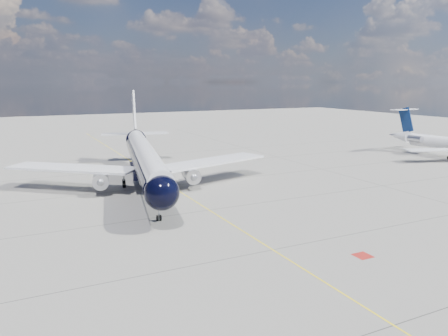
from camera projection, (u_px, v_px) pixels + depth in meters
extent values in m
plane|color=gray|center=(160.00, 179.00, 73.25)|extent=(320.00, 320.00, 0.00)
cube|color=yellow|center=(170.00, 186.00, 68.85)|extent=(0.16, 160.00, 0.01)
cube|color=maroon|center=(363.00, 256.00, 41.03)|extent=(1.60, 1.60, 0.01)
cylinder|color=black|center=(145.00, 160.00, 66.52)|extent=(11.48, 38.93, 3.89)
sphere|color=black|center=(162.00, 193.00, 47.10)|extent=(4.58, 4.58, 3.89)
cone|color=black|center=(135.00, 138.00, 89.22)|extent=(5.23, 7.80, 3.89)
cylinder|color=white|center=(145.00, 154.00, 66.33)|extent=(11.04, 40.77, 3.04)
cube|color=black|center=(162.00, 188.00, 46.79)|extent=(2.65, 1.69, 0.56)
cube|color=white|center=(72.00, 168.00, 65.43)|extent=(18.46, 16.43, 0.33)
cube|color=white|center=(212.00, 161.00, 70.88)|extent=(20.31, 10.54, 0.33)
cube|color=black|center=(146.00, 170.00, 66.80)|extent=(6.23, 10.89, 1.02)
cylinder|color=#B9B9C0|center=(101.00, 179.00, 63.30)|extent=(3.18, 5.07, 2.29)
cylinder|color=#B9B9C0|center=(191.00, 174.00, 66.67)|extent=(3.18, 5.07, 2.29)
sphere|color=gray|center=(100.00, 182.00, 61.26)|extent=(1.33, 1.33, 1.13)
sphere|color=gray|center=(194.00, 177.00, 64.63)|extent=(1.33, 1.33, 1.13)
cube|color=white|center=(100.00, 174.00, 63.34)|extent=(0.87, 3.26, 1.13)
cube|color=white|center=(191.00, 169.00, 66.72)|extent=(0.87, 3.26, 1.13)
cube|color=white|center=(134.00, 112.00, 87.72)|extent=(1.60, 6.44, 8.73)
cube|color=white|center=(135.00, 134.00, 89.06)|extent=(13.70, 5.84, 0.23)
cylinder|color=gray|center=(159.00, 210.00, 51.08)|extent=(0.22, 0.22, 2.15)
cylinder|color=black|center=(157.00, 218.00, 51.21)|extent=(0.32, 0.74, 0.72)
cylinder|color=black|center=(161.00, 218.00, 51.31)|extent=(0.32, 0.74, 0.72)
cylinder|color=gray|center=(124.00, 178.00, 67.71)|extent=(0.31, 0.31, 1.95)
cylinder|color=gray|center=(166.00, 176.00, 69.37)|extent=(0.31, 0.31, 1.95)
cylinder|color=black|center=(124.00, 184.00, 67.33)|extent=(0.67, 1.20, 1.13)
cylinder|color=black|center=(124.00, 183.00, 68.40)|extent=(0.67, 1.20, 1.13)
cylinder|color=black|center=(167.00, 182.00, 68.99)|extent=(0.67, 1.20, 1.13)
cylinder|color=black|center=(166.00, 180.00, 70.06)|extent=(0.67, 1.20, 1.13)
cone|color=white|center=(399.00, 136.00, 103.52)|extent=(3.35, 5.38, 2.74)
cube|color=white|center=(436.00, 150.00, 88.65)|extent=(13.01, 7.55, 0.22)
cylinder|color=#B9B9C0|center=(415.00, 139.00, 97.79)|extent=(1.91, 3.41, 1.52)
cylinder|color=#B9B9C0|center=(426.00, 138.00, 100.10)|extent=(1.91, 3.41, 1.52)
cube|color=white|center=(416.00, 139.00, 98.07)|extent=(1.21, 1.74, 0.18)
cube|color=white|center=(425.00, 138.00, 99.82)|extent=(1.21, 1.74, 0.18)
cube|color=#0A1D48|center=(406.00, 120.00, 101.53)|extent=(0.77, 4.26, 6.22)
cube|color=white|center=(405.00, 109.00, 101.56)|extent=(8.31, 3.02, 0.16)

